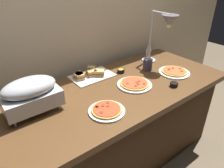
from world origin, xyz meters
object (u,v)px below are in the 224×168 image
sauce_cup_near (121,71)px  sauce_cup_far (174,84)px  heat_lamp (165,26)px  pizza_plate_raised_stand (107,110)px  sandwich_platter (89,75)px  pizza_plate_center (174,72)px  pizza_plate_front (134,84)px  utensil_holder (148,64)px  chafing_dish (30,93)px

sauce_cup_near → sauce_cup_far: sauce_cup_near is taller
heat_lamp → sauce_cup_far: heat_lamp is taller
pizza_plate_raised_stand → sandwich_platter: sandwich_platter is taller
heat_lamp → pizza_plate_center: size_ratio=1.80×
pizza_plate_raised_stand → pizza_plate_center: bearing=6.5°
pizza_plate_raised_stand → sauce_cup_near: (0.46, 0.40, 0.01)m
pizza_plate_front → pizza_plate_raised_stand: bearing=-159.1°
heat_lamp → pizza_plate_front: 0.61m
pizza_plate_front → pizza_plate_center: (0.44, -0.05, -0.00)m
utensil_holder → sauce_cup_near: bearing=154.4°
utensil_holder → pizza_plate_center: bearing=-53.1°
pizza_plate_center → sandwich_platter: (-0.65, 0.40, 0.01)m
chafing_dish → pizza_plate_raised_stand: bearing=-39.0°
heat_lamp → utensil_holder: heat_lamp is taller
pizza_plate_front → sauce_cup_near: sauce_cup_near is taller
pizza_plate_center → utensil_holder: bearing=126.9°
heat_lamp → sandwich_platter: (-0.68, 0.22, -0.36)m
chafing_dish → pizza_plate_front: (0.77, -0.16, -0.12)m
chafing_dish → sauce_cup_near: 0.85m
pizza_plate_front → sauce_cup_far: size_ratio=4.41×
sauce_cup_far → pizza_plate_front: bearing=139.4°
sauce_cup_near → sandwich_platter: bearing=160.4°
heat_lamp → pizza_plate_center: 0.42m
utensil_holder → pizza_plate_raised_stand: bearing=-157.1°
pizza_plate_center → sauce_cup_far: (-0.20, -0.15, 0.01)m
heat_lamp → utensil_holder: 0.37m
heat_lamp → pizza_plate_front: bearing=-164.6°
pizza_plate_center → pizza_plate_raised_stand: size_ratio=1.13×
pizza_plate_center → utensil_holder: utensil_holder is taller
sauce_cup_far → sauce_cup_near: bearing=111.0°
pizza_plate_front → sauce_cup_far: 0.32m
pizza_plate_center → chafing_dish: bearing=170.1°
pizza_plate_front → sauce_cup_near: size_ratio=4.27×
sandwich_platter → utensil_holder: (0.51, -0.21, 0.04)m
sauce_cup_far → utensil_holder: (0.05, 0.35, 0.04)m
pizza_plate_center → utensil_holder: size_ratio=1.20×
pizza_plate_front → pizza_plate_center: same height
chafing_dish → pizza_plate_raised_stand: size_ratio=1.47×
heat_lamp → sandwich_platter: bearing=162.1°
sandwich_platter → sauce_cup_near: (0.28, -0.10, -0.01)m
heat_lamp → pizza_plate_raised_stand: (-0.86, -0.28, -0.37)m
heat_lamp → sauce_cup_far: bearing=-124.3°
chafing_dish → sauce_cup_far: bearing=-19.8°
heat_lamp → sauce_cup_near: 0.56m
heat_lamp → pizza_plate_raised_stand: size_ratio=2.03×
pizza_plate_center → pizza_plate_front: bearing=172.9°
chafing_dish → pizza_plate_front: chafing_dish is taller
utensil_holder → pizza_plate_front: bearing=-154.5°
pizza_plate_raised_stand → sauce_cup_far: (0.63, -0.06, 0.01)m
pizza_plate_front → utensil_holder: (0.29, 0.14, 0.05)m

